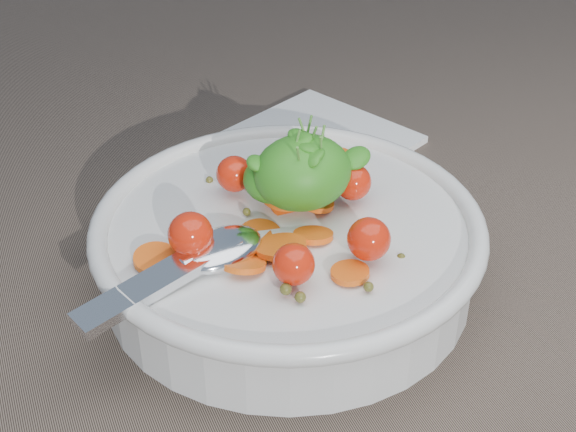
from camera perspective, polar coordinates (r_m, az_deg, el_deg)
name	(u,v)px	position (r m, az deg, el deg)	size (l,w,h in m)	color
ground	(330,277)	(0.53, 3.03, -4.39)	(6.00, 6.00, 0.00)	#6D5B4D
bowl	(288,244)	(0.51, -0.02, -1.99)	(0.27, 0.25, 0.11)	silver
napkin	(308,145)	(0.68, 1.46, 5.05)	(0.15, 0.14, 0.01)	white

